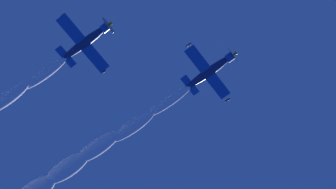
% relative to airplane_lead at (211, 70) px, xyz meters
% --- Properties ---
extents(airplane_lead, '(8.35, 9.14, 3.10)m').
position_rel_airplane_lead_xyz_m(airplane_lead, '(0.00, 0.00, 0.00)').
color(airplane_lead, navy).
extents(airplane_left_wingman, '(8.37, 9.26, 2.93)m').
position_rel_airplane_lead_xyz_m(airplane_left_wingman, '(-11.49, -12.47, -0.52)').
color(airplane_left_wingman, navy).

